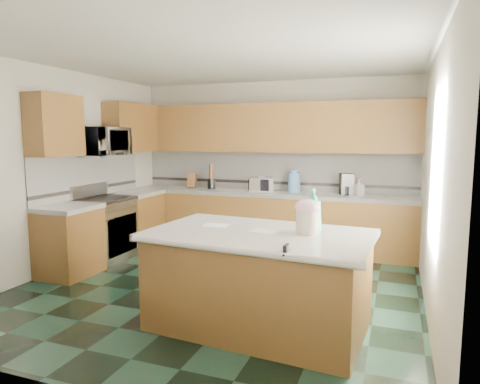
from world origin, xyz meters
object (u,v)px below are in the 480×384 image
at_px(island_top, 259,235).
at_px(treat_jar, 307,222).
at_px(toaster_oven, 261,184).
at_px(coffee_maker, 347,184).
at_px(island_base, 259,283).
at_px(knife_block, 192,181).
at_px(soap_bottle_island, 313,211).

height_order(island_top, treat_jar, treat_jar).
distance_m(toaster_oven, coffee_maker, 1.36).
bearing_deg(island_top, toaster_oven, 111.58).
distance_m(island_base, island_top, 0.46).
distance_m(treat_jar, knife_block, 3.82).
xyz_separation_m(treat_jar, toaster_oven, (-1.33, 2.82, 0.00)).
relative_size(soap_bottle_island, toaster_oven, 1.08).
bearing_deg(toaster_oven, soap_bottle_island, -84.51).
bearing_deg(island_top, treat_jar, 14.72).
relative_size(soap_bottle_island, knife_block, 1.69).
bearing_deg(coffee_maker, treat_jar, -108.03).
xyz_separation_m(island_top, treat_jar, (0.43, 0.08, 0.14)).
xyz_separation_m(island_top, coffee_maker, (0.46, 2.93, 0.19)).
bearing_deg(knife_block, island_base, -63.46).
distance_m(island_base, toaster_oven, 3.09).
bearing_deg(toaster_oven, knife_block, 159.06).
bearing_deg(island_top, coffee_maker, 85.42).
height_order(island_base, island_top, island_top).
relative_size(island_top, knife_block, 8.28).
bearing_deg(coffee_maker, soap_bottle_island, -107.14).
distance_m(island_top, coffee_maker, 2.97).
bearing_deg(treat_jar, island_top, -160.97).
height_order(treat_jar, knife_block, knife_block).
bearing_deg(island_base, toaster_oven, 111.58).
distance_m(knife_block, coffee_maker, 2.61).
height_order(island_top, toaster_oven, toaster_oven).
bearing_deg(soap_bottle_island, island_top, -163.32).
relative_size(island_top, toaster_oven, 5.28).
relative_size(island_base, toaster_oven, 5.02).
bearing_deg(knife_block, toaster_oven, -10.03).
bearing_deg(toaster_oven, island_base, -93.72).
xyz_separation_m(island_base, island_top, (-0.00, 0.00, 0.46)).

